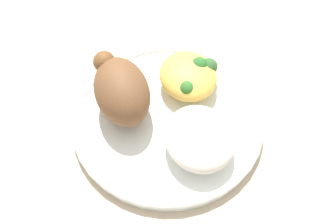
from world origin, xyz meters
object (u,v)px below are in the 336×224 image
Objects in this scene: roasted_chicken at (121,90)px; mac_cheese_with_broccoli at (190,75)px; plate at (168,120)px; rice_pile at (199,138)px.

mac_cheese_with_broccoli is at bearing -85.53° from roasted_chicken.
roasted_chicken is at bearing 94.47° from mac_cheese_with_broccoli.
rice_pile is at bearing -159.33° from plate.
mac_cheese_with_broccoli is (0.11, -0.03, -0.00)m from rice_pile.
rice_pile is 0.11m from mac_cheese_with_broccoli.
roasted_chicken is 0.11m from mac_cheese_with_broccoli.
rice_pile is (-0.10, -0.08, -0.02)m from roasted_chicken.
plate is at bearing 132.19° from mac_cheese_with_broccoli.
roasted_chicken is at bearing 56.76° from plate.
roasted_chicken reaches higher than mac_cheese_with_broccoli.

